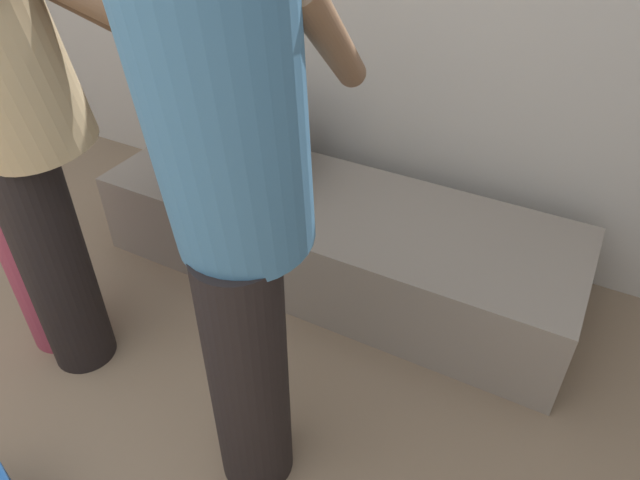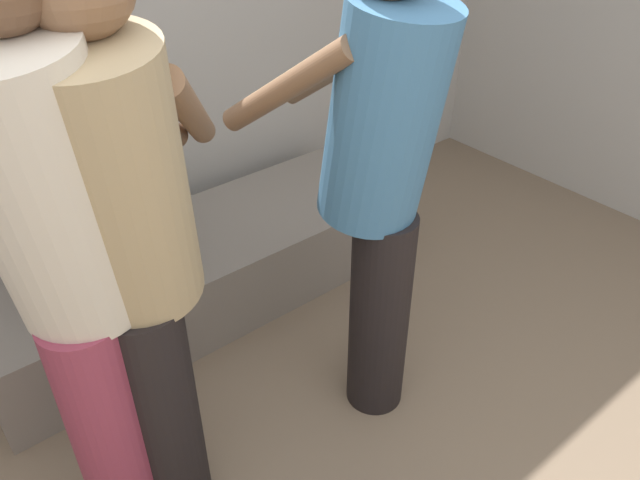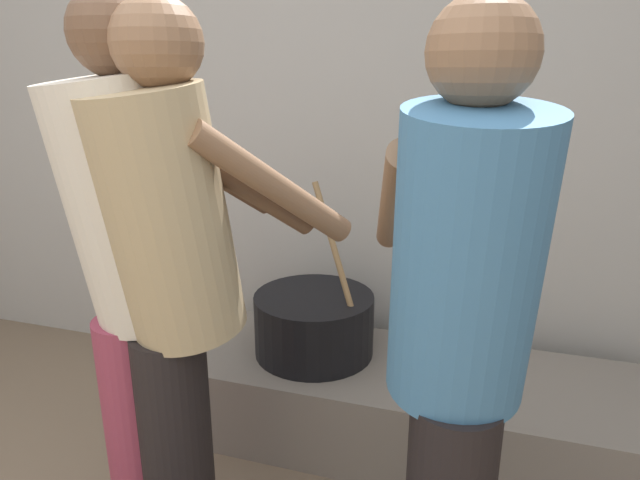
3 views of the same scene
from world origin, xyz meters
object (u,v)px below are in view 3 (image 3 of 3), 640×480
object	(u,v)px
cook_in_cream_shirt	(136,265)
cook_in_blue_shirt	(460,336)
cook_in_tan_shirt	(174,280)
cooking_pot_main	(314,323)

from	to	relation	value
cook_in_cream_shirt	cook_in_blue_shirt	bearing A→B (deg)	-5.94
cook_in_tan_shirt	cook_in_cream_shirt	distance (m)	0.14
cook_in_tan_shirt	cooking_pot_main	bearing A→B (deg)	80.42
cook_in_tan_shirt	cook_in_cream_shirt	world-z (taller)	cook_in_cream_shirt
cook_in_tan_shirt	cook_in_cream_shirt	size ratio (longest dim) A/B	0.98
cook_in_blue_shirt	cook_in_cream_shirt	size ratio (longest dim) A/B	0.96
cooking_pot_main	cook_in_cream_shirt	distance (m)	0.93
cook_in_blue_shirt	cooking_pot_main	bearing A→B (deg)	125.43
cook_in_blue_shirt	cook_in_tan_shirt	xyz separation A→B (m)	(-0.73, 0.06, 0.02)
cooking_pot_main	cook_in_cream_shirt	xyz separation A→B (m)	(-0.26, -0.75, 0.48)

